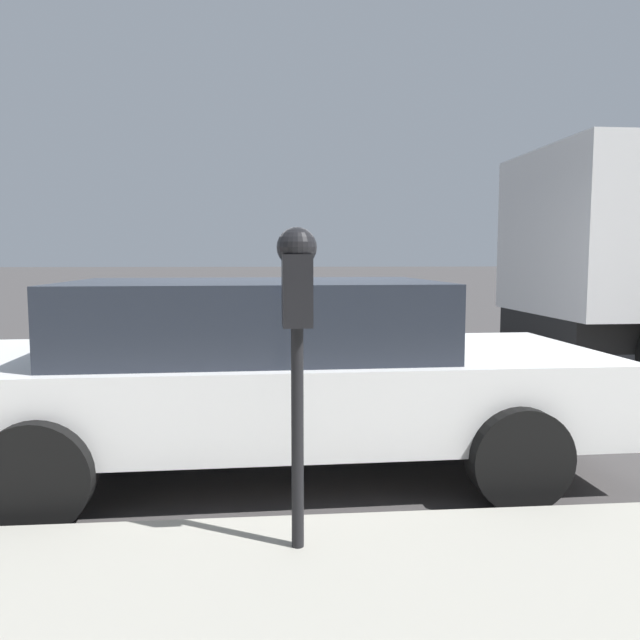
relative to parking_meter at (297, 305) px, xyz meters
The scene contains 3 objects.
ground_plane 2.89m from the parking_meter, ahead, with size 220.00×220.00×0.00m, color #3D3A3A.
parking_meter is the anchor object (origin of this frame).
car_white 1.65m from the parking_meter, ahead, with size 2.09×4.62×1.38m.
Camera 1 is at (-5.51, 0.28, 1.54)m, focal length 35.00 mm.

